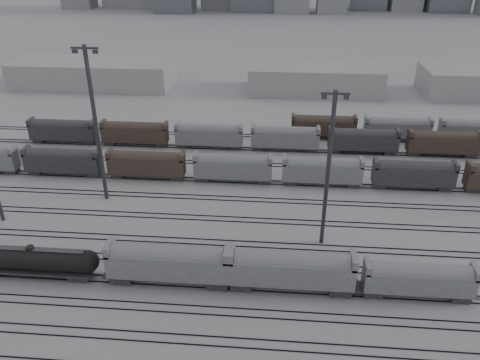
# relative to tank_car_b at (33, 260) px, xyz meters

# --- Properties ---
(ground) EXTENTS (900.00, 900.00, 0.00)m
(ground) POSITION_rel_tank_car_b_xyz_m (33.75, -1.00, -2.70)
(ground) COLOR #AAAAAF
(ground) RESTS_ON ground
(tracks) EXTENTS (220.00, 71.50, 0.16)m
(tracks) POSITION_rel_tank_car_b_xyz_m (33.75, 16.50, -2.62)
(tracks) COLOR black
(tracks) RESTS_ON ground
(tank_car_b) EXTENTS (18.87, 3.15, 4.66)m
(tank_car_b) POSITION_rel_tank_car_b_xyz_m (0.00, 0.00, 0.00)
(tank_car_b) COLOR #262628
(tank_car_b) RESTS_ON ground
(hopper_car_a) EXTENTS (16.66, 3.31, 5.96)m
(hopper_car_a) POSITION_rel_tank_car_b_xyz_m (19.13, 0.00, 0.98)
(hopper_car_a) COLOR #262628
(hopper_car_a) RESTS_ON ground
(hopper_car_b) EXTENTS (16.59, 3.30, 5.93)m
(hopper_car_b) POSITION_rel_tank_car_b_xyz_m (35.55, 0.00, 0.97)
(hopper_car_b) COLOR #262628
(hopper_car_b) RESTS_ON ground
(hopper_car_c) EXTENTS (14.11, 2.80, 5.05)m
(hopper_car_c) POSITION_rel_tank_car_b_xyz_m (52.01, -0.00, 0.42)
(hopper_car_c) COLOR #262628
(hopper_car_c) RESTS_ON ground
(light_mast_b) EXTENTS (4.40, 0.70, 27.53)m
(light_mast_b) POSITION_rel_tank_car_b_xyz_m (2.41, 22.33, 11.90)
(light_mast_b) COLOR #363639
(light_mast_b) RESTS_ON ground
(light_mast_c) EXTENTS (3.90, 0.62, 24.35)m
(light_mast_c) POSITION_rel_tank_car_b_xyz_m (40.52, 11.55, 10.22)
(light_mast_c) COLOR #363639
(light_mast_c) RESTS_ON ground
(bg_string_near) EXTENTS (151.00, 3.00, 5.60)m
(bg_string_near) POSITION_rel_tank_car_b_xyz_m (41.75, 31.00, 0.10)
(bg_string_near) COLOR gray
(bg_string_near) RESTS_ON ground
(bg_string_mid) EXTENTS (151.00, 3.00, 5.60)m
(bg_string_mid) POSITION_rel_tank_car_b_xyz_m (51.75, 47.00, 0.10)
(bg_string_mid) COLOR #262628
(bg_string_mid) RESTS_ON ground
(bg_string_far) EXTENTS (66.00, 3.00, 5.60)m
(bg_string_far) POSITION_rel_tank_car_b_xyz_m (69.25, 55.00, 0.10)
(bg_string_far) COLOR #45352C
(bg_string_far) RESTS_ON ground
(warehouse_left) EXTENTS (50.00, 18.00, 8.00)m
(warehouse_left) POSITION_rel_tank_car_b_xyz_m (-26.25, 94.00, 1.30)
(warehouse_left) COLOR #9C9C9E
(warehouse_left) RESTS_ON ground
(warehouse_mid) EXTENTS (40.00, 18.00, 8.00)m
(warehouse_mid) POSITION_rel_tank_car_b_xyz_m (43.75, 94.00, 1.30)
(warehouse_mid) COLOR #9C9C9E
(warehouse_mid) RESTS_ON ground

